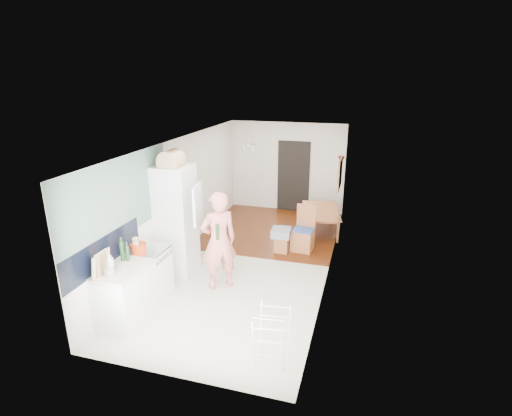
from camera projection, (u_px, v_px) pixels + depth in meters
The scene contains 32 objects.
room_shell at pixel (251, 205), 7.98m from camera, with size 3.20×7.00×2.50m, color white, non-canonical shape.
floor at pixel (251, 261), 8.38m from camera, with size 3.20×7.00×0.01m, color beige.
wood_floor_overlay at pixel (272, 230), 10.06m from camera, with size 3.20×3.30×0.01m, color #562009.
sage_wall_panel at pixel (120, 199), 6.38m from camera, with size 0.02×3.00×1.30m, color slate.
tile_splashback at pixel (104, 252), 6.11m from camera, with size 0.02×1.90×0.50m, color black.
doorway_recess at pixel (293, 177), 11.18m from camera, with size 0.90×0.04×2.00m, color black.
base_cabinet at pixel (125, 296), 6.26m from camera, with size 0.60×0.90×0.86m, color silver.
worktop at pixel (122, 270), 6.11m from camera, with size 0.62×0.92×0.06m, color beige.
range_cooker at pixel (150, 274), 6.94m from camera, with size 0.60×0.60×0.88m, color silver.
cooker_top at pixel (148, 250), 6.79m from camera, with size 0.60×0.60×0.04m, color silver.
fridge_housing at pixel (176, 220), 7.66m from camera, with size 0.66×0.66×2.15m, color silver.
fridge_door at pixel (198, 204), 7.07m from camera, with size 0.56×0.04×0.70m, color silver.
fridge_interior at pixel (189, 198), 7.42m from camera, with size 0.02×0.52×0.66m, color white.
pinboard at pixel (340, 174), 9.20m from camera, with size 0.03×0.90×0.70m, color tan.
pinboard_frame at pixel (339, 174), 9.20m from camera, with size 0.01×0.94×0.74m, color #AE6536.
wall_sconce at pixel (341, 160), 9.74m from camera, with size 0.18×0.18×0.16m, color maroon.
person at pixel (218, 232), 7.06m from camera, with size 0.79×0.52×2.16m, color #DB756B.
dining_table at pixel (321, 222), 9.93m from camera, with size 1.32×0.74×0.46m, color #AE6536.
dining_chair at pixel (303, 229), 8.74m from camera, with size 0.43×0.43×1.02m, color #AE6536, non-canonical shape.
stool at pixel (282, 244), 8.77m from camera, with size 0.29×0.29×0.38m, color #AE6536, non-canonical shape.
grey_drape at pixel (281, 233), 8.66m from camera, with size 0.40×0.40×0.18m, color gray.
drying_rack at pixel (272, 338), 5.29m from camera, with size 0.42×0.38×0.83m, color silver, non-canonical shape.
bread_bin at pixel (171, 161), 7.18m from camera, with size 0.41×0.39×0.22m, color tan, non-canonical shape.
red_casserole at pixel (139, 248), 6.62m from camera, with size 0.26×0.26×0.16m, color red.
steel_pan at pixel (110, 272), 5.90m from camera, with size 0.18×0.18×0.09m, color silver.
held_bottle at pixel (217, 232), 6.84m from camera, with size 0.06×0.06×0.27m, color #1B3B1D.
bottle_a at pixel (122, 251), 6.32m from camera, with size 0.07×0.07×0.31m, color #1B3B1D.
bottle_b at pixel (127, 253), 6.32m from camera, with size 0.06×0.06×0.26m, color #1B3B1D.
bottle_c at pixel (111, 265), 5.98m from camera, with size 0.09×0.09×0.22m, color silver.
pepper_mill_front at pixel (135, 247), 6.57m from camera, with size 0.06×0.06×0.23m, color tan.
pepper_mill_back at pixel (137, 247), 6.56m from camera, with size 0.06×0.06×0.24m, color tan.
chopping_boards at pixel (101, 264), 5.78m from camera, with size 0.04×0.30×0.41m, color tan, non-canonical shape.
Camera 1 is at (2.19, -7.26, 3.75)m, focal length 28.00 mm.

